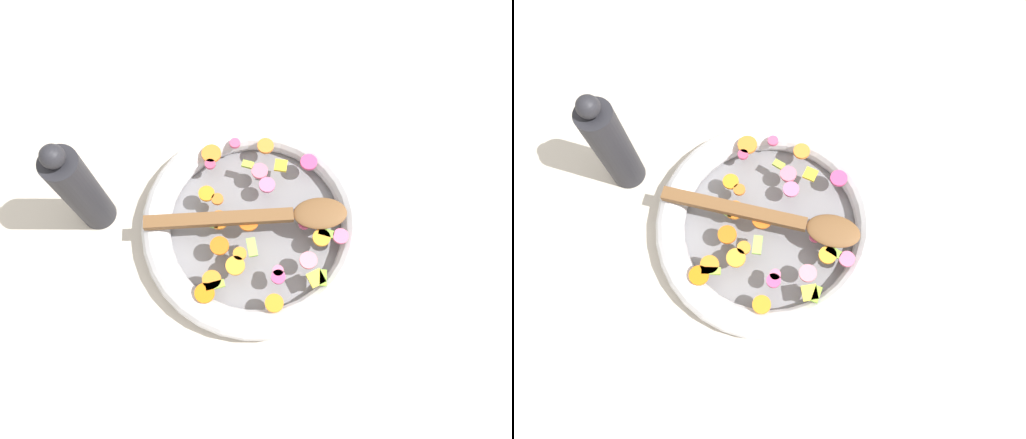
{
  "view_description": "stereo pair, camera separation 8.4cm",
  "coord_description": "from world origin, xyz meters",
  "views": [
    {
      "loc": [
        0.27,
        0.08,
        0.84
      ],
      "look_at": [
        0.0,
        0.0,
        0.05
      ],
      "focal_mm": 35.0,
      "sensor_mm": 36.0,
      "label": 1
    },
    {
      "loc": [
        0.24,
        0.16,
        0.84
      ],
      "look_at": [
        0.0,
        0.0,
        0.05
      ],
      "focal_mm": 35.0,
      "sensor_mm": 36.0,
      "label": 2
    }
  ],
  "objects": [
    {
      "name": "skillet",
      "position": [
        0.0,
        0.0,
        0.02
      ],
      "size": [
        0.4,
        0.4,
        0.05
      ],
      "color": "slate",
      "rests_on": "ground_plane"
    },
    {
      "name": "wooden_spoon",
      "position": [
        -0.01,
        0.02,
        0.06
      ],
      "size": [
        0.15,
        0.33,
        0.01
      ],
      "color": "brown",
      "rests_on": "chopped_vegetables"
    },
    {
      "name": "ground_plane",
      "position": [
        0.0,
        0.0,
        0.0
      ],
      "size": [
        4.0,
        4.0,
        0.0
      ],
      "primitive_type": "plane",
      "color": "beige"
    },
    {
      "name": "chopped_vegetables",
      "position": [
        0.01,
        0.0,
        0.05
      ],
      "size": [
        0.32,
        0.29,
        0.01
      ],
      "color": "orange",
      "rests_on": "skillet"
    },
    {
      "name": "pepper_mill",
      "position": [
        0.05,
        -0.28,
        0.11
      ],
      "size": [
        0.06,
        0.06,
        0.24
      ],
      "color": "#232328",
      "rests_on": "ground_plane"
    }
  ]
}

